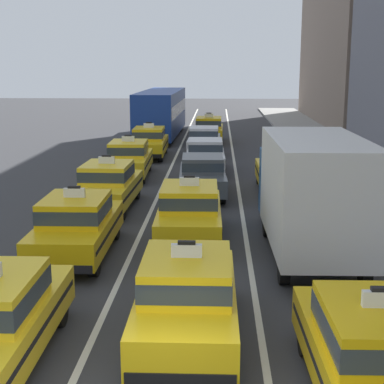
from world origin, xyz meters
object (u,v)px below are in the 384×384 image
object	(u,v)px
taxi_left_fifth	(149,142)
sedan_center_third	(202,174)
taxi_left_second	(77,225)
box_truck_right_second	(310,189)
pedestrian_mid_block	(351,172)
taxi_center_second	(190,211)
taxi_left_third	(108,185)
bus_left_sixth	(161,111)
taxi_left_fourth	(129,158)
sedan_center_fifth	(204,140)
taxi_right_third	(281,171)
sedan_center_fourth	(206,155)
taxi_right_nearest	(375,353)
taxi_center_nearest	(187,295)
taxi_center_sixth	(209,129)

from	to	relation	value
taxi_left_fifth	sedan_center_third	distance (m)	9.91
taxi_left_second	box_truck_right_second	bearing A→B (deg)	5.52
taxi_left_fifth	pedestrian_mid_block	distance (m)	12.83
taxi_center_second	taxi_left_third	bearing A→B (deg)	129.90
pedestrian_mid_block	bus_left_sixth	bearing A→B (deg)	116.67
taxi_left_fourth	sedan_center_fifth	size ratio (longest dim) A/B	1.07
taxi_left_fifth	bus_left_sixth	world-z (taller)	bus_left_sixth
taxi_left_fifth	sedan_center_third	bearing A→B (deg)	-71.26
bus_left_sixth	taxi_left_third	bearing A→B (deg)	-89.75
box_truck_right_second	taxi_right_third	size ratio (longest dim) A/B	1.53
taxi_left_third	sedan_center_fourth	distance (m)	8.06
sedan_center_fourth	pedestrian_mid_block	world-z (taller)	pedestrian_mid_block
taxi_right_third	pedestrian_mid_block	size ratio (longest dim) A/B	2.83
taxi_right_nearest	box_truck_right_second	bearing A→B (deg)	89.20
taxi_left_third	taxi_center_nearest	bearing A→B (deg)	-71.54
taxi_left_fourth	sedan_center_fifth	world-z (taller)	taxi_left_fourth
taxi_center_nearest	box_truck_right_second	xyz separation A→B (m)	(3.04, 5.33, 0.90)
bus_left_sixth	taxi_center_nearest	world-z (taller)	bus_left_sixth
taxi_left_third	taxi_center_nearest	distance (m)	10.57
taxi_left_fifth	taxi_right_third	distance (m)	10.72
taxi_left_fifth	taxi_left_third	bearing A→B (deg)	-90.55
sedan_center_fourth	sedan_center_fifth	xyz separation A→B (m)	(-0.20, 5.49, 0.00)
taxi_center_sixth	taxi_right_third	world-z (taller)	same
sedan_center_third	sedan_center_fifth	size ratio (longest dim) A/B	1.01
sedan_center_third	sedan_center_fifth	xyz separation A→B (m)	(-0.19, 10.54, 0.00)
bus_left_sixth	sedan_center_fifth	bearing A→B (deg)	-68.20
taxi_right_third	taxi_left_third	bearing A→B (deg)	-154.82
taxi_left_third	sedan_center_fourth	size ratio (longest dim) A/B	1.06
taxi_left_fourth	box_truck_right_second	xyz separation A→B (m)	(6.53, -10.61, 0.90)
taxi_left_fourth	taxi_center_nearest	bearing A→B (deg)	-77.65
taxi_left_second	taxi_right_third	distance (m)	10.45
taxi_left_fifth	taxi_center_nearest	xyz separation A→B (m)	(3.24, -21.71, 0.00)
sedan_center_fifth	taxi_right_nearest	world-z (taller)	taxi_right_nearest
taxi_left_second	taxi_left_third	world-z (taller)	same
taxi_left_second	taxi_right_nearest	world-z (taller)	same
bus_left_sixth	sedan_center_fourth	distance (m)	13.95
sedan_center_third	taxi_center_sixth	xyz separation A→B (m)	(-0.01, 15.78, 0.03)
sedan_center_third	taxi_right_third	world-z (taller)	taxi_right_third
taxi_left_second	taxi_center_sixth	distance (m)	23.59
taxi_center_second	taxi_right_third	world-z (taller)	same
box_truck_right_second	pedestrian_mid_block	distance (m)	7.77
taxi_center_second	sedan_center_fourth	distance (m)	11.04
taxi_center_second	taxi_right_nearest	size ratio (longest dim) A/B	1.00
taxi_center_nearest	taxi_center_sixth	size ratio (longest dim) A/B	1.00
taxi_center_second	taxi_right_third	xyz separation A→B (m)	(3.36, 6.72, 0.00)
taxi_left_second	box_truck_right_second	xyz separation A→B (m)	(6.24, 0.60, 0.90)
taxi_left_third	taxi_center_second	xyz separation A→B (m)	(3.09, -3.69, 0.00)
taxi_left_third	box_truck_right_second	bearing A→B (deg)	-36.35
taxi_left_fifth	taxi_left_second	bearing A→B (deg)	-89.90
taxi_center_nearest	pedestrian_mid_block	distance (m)	13.82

